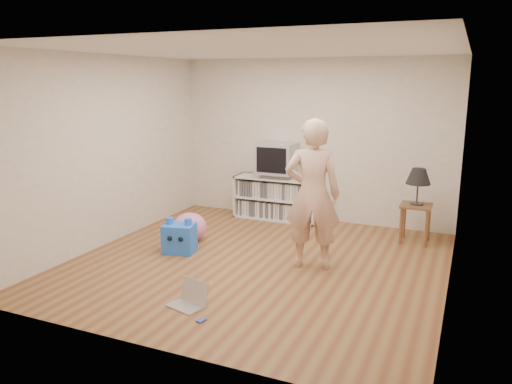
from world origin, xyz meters
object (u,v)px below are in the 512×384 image
object	(u,v)px
person	(312,194)
table_lamp	(418,177)
side_table	(416,214)
plush_blue	(179,238)
crt_tv	(277,158)
laptop	(190,299)
media_unit	(277,198)
dvd_deck	(277,175)
plush_pink	(190,227)

from	to	relation	value
person	table_lamp	bearing A→B (deg)	-139.43
side_table	person	bearing A→B (deg)	-125.26
table_lamp	plush_blue	distance (m)	3.39
crt_tv	table_lamp	distance (m)	2.27
laptop	media_unit	bearing A→B (deg)	111.63
dvd_deck	side_table	distance (m)	2.30
table_lamp	plush_pink	size ratio (longest dim) A/B	1.07
plush_blue	media_unit	bearing A→B (deg)	61.36
side_table	plush_blue	bearing A→B (deg)	-149.12
dvd_deck	plush_blue	size ratio (longest dim) A/B	0.96
table_lamp	laptop	world-z (taller)	table_lamp
person	laptop	size ratio (longest dim) A/B	4.37
dvd_deck	plush_pink	bearing A→B (deg)	-114.14
laptop	crt_tv	bearing A→B (deg)	111.66
table_lamp	person	xyz separation A→B (m)	(-1.06, -1.50, -0.03)
table_lamp	person	size ratio (longest dim) A/B	0.28
side_table	plush_blue	world-z (taller)	side_table
media_unit	laptop	world-z (taller)	media_unit
plush_blue	plush_pink	size ratio (longest dim) A/B	0.98
plush_blue	plush_pink	world-z (taller)	plush_blue
table_lamp	plush_blue	xyz separation A→B (m)	(-2.83, -1.70, -0.74)
dvd_deck	plush_pink	distance (m)	1.83
dvd_deck	plush_blue	bearing A→B (deg)	-105.99
crt_tv	side_table	size ratio (longest dim) A/B	1.09
media_unit	plush_pink	distance (m)	1.77
crt_tv	plush_blue	xyz separation A→B (m)	(-0.59, -2.06, -0.82)
media_unit	plush_pink	world-z (taller)	media_unit
dvd_deck	table_lamp	distance (m)	2.28
dvd_deck	person	xyz separation A→B (m)	(1.18, -1.87, 0.18)
laptop	person	bearing A→B (deg)	77.64
media_unit	laptop	bearing A→B (deg)	-83.77
plush_pink	media_unit	bearing A→B (deg)	66.07
dvd_deck	side_table	bearing A→B (deg)	-9.37
laptop	plush_blue	bearing A→B (deg)	141.13
person	plush_pink	world-z (taller)	person
table_lamp	crt_tv	bearing A→B (deg)	170.72
laptop	plush_pink	bearing A→B (deg)	136.40
crt_tv	plush_pink	bearing A→B (deg)	-114.19
media_unit	plush_blue	size ratio (longest dim) A/B	2.98
table_lamp	plush_pink	world-z (taller)	table_lamp
plush_blue	laptop	bearing A→B (deg)	-67.03
laptop	plush_blue	distance (m)	1.66
person	plush_pink	bearing A→B (deg)	-22.49
media_unit	side_table	xyz separation A→B (m)	(2.24, -0.39, 0.07)
crt_tv	plush_blue	size ratio (longest dim) A/B	1.28
crt_tv	person	world-z (taller)	person
plush_pink	crt_tv	bearing A→B (deg)	65.81
media_unit	plush_pink	size ratio (longest dim) A/B	2.91
crt_tv	side_table	bearing A→B (deg)	-9.28
dvd_deck	plush_pink	world-z (taller)	dvd_deck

